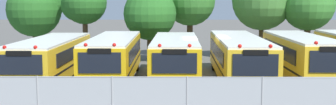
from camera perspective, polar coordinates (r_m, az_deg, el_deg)
The scene contains 13 objects.
ground_plane at distance 23.79m, azimuth 5.18°, elevation -3.83°, with size 160.00×160.00×0.00m, color #595651.
school_bus_0 at distance 24.40m, azimuth -15.78°, elevation -0.66°, with size 2.63×9.86×2.50m.
school_bus_1 at distance 23.85m, azimuth -7.45°, elevation -0.51°, with size 2.54×9.96×2.59m.
school_bus_2 at distance 23.46m, azimuth 1.01°, elevation -0.63°, with size 2.67×9.41×2.55m.
school_bus_3 at distance 23.69m, azimuth 9.63°, elevation -0.57°, with size 2.68×11.00×2.62m.
school_bus_4 at distance 24.47m, azimuth 17.74°, elevation -0.50°, with size 2.50×9.36×2.69m.
tree_0 at distance 34.91m, azimuth -17.58°, elevation 5.76°, with size 4.41×4.29×5.96m.
tree_1 at distance 32.81m, azimuth -11.64°, elevation 6.64°, with size 3.52×3.43×6.14m.
tree_2 at distance 30.83m, azimuth -2.57°, elevation 5.36°, with size 3.92×3.92×5.52m.
tree_3 at distance 33.42m, azimuth 3.19°, elevation 7.04°, with size 4.03×4.03×6.56m.
tree_4 at distance 33.07m, azimuth 12.55°, elevation 6.91°, with size 4.63×4.63×6.87m.
tree_5 at distance 32.81m, azimuth 18.48°, elevation 6.41°, with size 3.89×3.89×6.19m.
chainlink_fence at distance 15.44m, azimuth 7.75°, elevation -6.36°, with size 24.80×0.07×1.75m.
Camera 1 is at (-1.85, -23.30, 4.46)m, focal length 44.41 mm.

